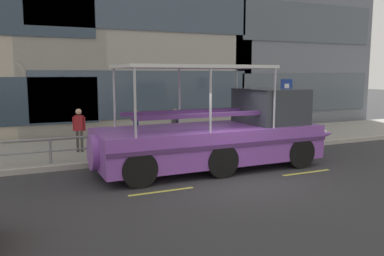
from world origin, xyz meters
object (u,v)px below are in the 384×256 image
object	(u,v)px
duck_tour_boat	(224,134)
pedestrian_mid_left	(175,124)
parking_sign	(286,99)
pedestrian_near_stern	(79,126)
pedestrian_mid_right	(136,126)
pedestrian_near_bow	(254,119)

from	to	relation	value
duck_tour_boat	pedestrian_mid_left	xyz separation A→B (m)	(-0.43, 3.17, 0.01)
parking_sign	pedestrian_near_stern	size ratio (longest dim) A/B	1.65
pedestrian_mid_right	pedestrian_near_stern	distance (m)	2.08
parking_sign	pedestrian_near_bow	bearing A→B (deg)	-176.46
parking_sign	pedestrian_near_stern	xyz separation A→B (m)	(-8.71, 0.80, -0.83)
duck_tour_boat	parking_sign	bearing A→B (deg)	30.84
parking_sign	pedestrian_near_bow	distance (m)	1.87
duck_tour_boat	pedestrian_mid_left	world-z (taller)	duck_tour_boat
pedestrian_mid_left	pedestrian_near_stern	xyz separation A→B (m)	(-3.65, 0.40, 0.06)
pedestrian_near_bow	pedestrian_mid_left	distance (m)	3.41
pedestrian_near_stern	pedestrian_near_bow	bearing A→B (deg)	-7.37
pedestrian_mid_left	pedestrian_near_stern	distance (m)	3.67
pedestrian_near_bow	pedestrian_mid_left	xyz separation A→B (m)	(-3.37, 0.51, -0.09)
duck_tour_boat	pedestrian_near_stern	xyz separation A→B (m)	(-4.08, 3.57, 0.07)
pedestrian_near_bow	pedestrian_mid_right	bearing A→B (deg)	175.92
pedestrian_mid_left	pedestrian_mid_right	xyz separation A→B (m)	(-1.65, -0.15, 0.02)
pedestrian_near_stern	pedestrian_mid_left	bearing A→B (deg)	-6.29
duck_tour_boat	pedestrian_mid_left	size ratio (longest dim) A/B	6.03
pedestrian_near_bow	pedestrian_mid_right	distance (m)	5.04
duck_tour_boat	pedestrian_near_stern	distance (m)	5.42
duck_tour_boat	pedestrian_near_bow	bearing A→B (deg)	42.12
pedestrian_mid_left	pedestrian_near_stern	size ratio (longest dim) A/B	0.93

